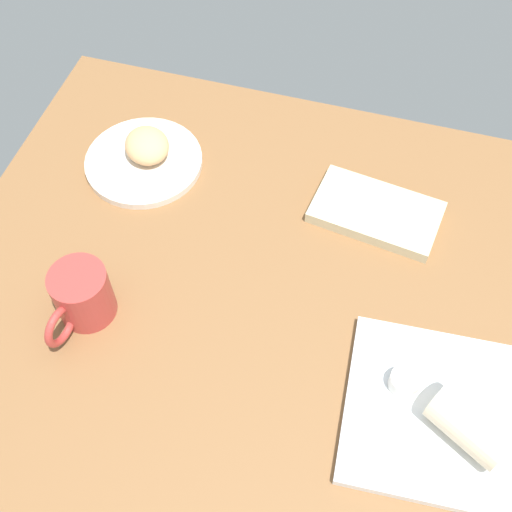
{
  "coord_description": "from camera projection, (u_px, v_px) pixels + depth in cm",
  "views": [
    {
      "loc": [
        11.43,
        -52.84,
        94.24
      ],
      "look_at": [
        -4.99,
        4.1,
        7.0
      ],
      "focal_mm": 45.93,
      "sensor_mm": 36.0,
      "label": 1
    }
  ],
  "objects": [
    {
      "name": "coffee_mug",
      "position": [
        81.0,
        296.0,
        0.99
      ],
      "size": [
        8.88,
        13.87,
        9.47
      ],
      "color": "#B23833",
      "rests_on": "dining_table"
    },
    {
      "name": "round_plate",
      "position": [
        144.0,
        162.0,
        1.2
      ],
      "size": [
        21.43,
        21.43,
        1.4
      ],
      "primitive_type": "cylinder",
      "color": "silver",
      "rests_on": "dining_table"
    },
    {
      "name": "scone_pastry",
      "position": [
        147.0,
        146.0,
        1.18
      ],
      "size": [
        11.83,
        12.0,
        4.69
      ],
      "primitive_type": "ellipsoid",
      "rotation": [
        0.0,
        0.0,
        2.25
      ],
      "color": "tan",
      "rests_on": "round_plate"
    },
    {
      "name": "sauce_cup",
      "position": [
        405.0,
        382.0,
        0.93
      ],
      "size": [
        4.41,
        4.41,
        2.73
      ],
      "color": "silver",
      "rests_on": "square_plate"
    },
    {
      "name": "square_plate",
      "position": [
        435.0,
        413.0,
        0.93
      ],
      "size": [
        27.05,
        27.05,
        1.6
      ],
      "primitive_type": "cube",
      "rotation": [
        0.0,
        0.0,
        0.06
      ],
      "color": "white",
      "rests_on": "dining_table"
    },
    {
      "name": "book_stack",
      "position": [
        376.0,
        212.0,
        1.13
      ],
      "size": [
        23.04,
        15.21,
        2.18
      ],
      "color": "beige",
      "rests_on": "dining_table"
    },
    {
      "name": "breakfast_wrap",
      "position": [
        471.0,
        424.0,
        0.88
      ],
      "size": [
        12.88,
        11.28,
        6.65
      ],
      "primitive_type": "cylinder",
      "rotation": [
        1.57,
        0.0,
        4.19
      ],
      "color": "beige",
      "rests_on": "square_plate"
    },
    {
      "name": "dining_table",
      "position": [
        278.0,
        300.0,
        1.07
      ],
      "size": [
        110.0,
        90.0,
        4.0
      ],
      "primitive_type": "cube",
      "color": "brown",
      "rests_on": "ground"
    }
  ]
}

